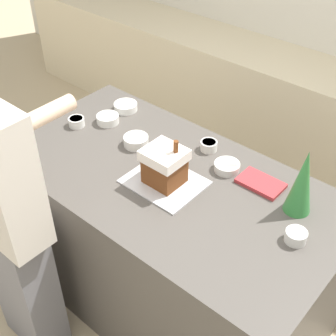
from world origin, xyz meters
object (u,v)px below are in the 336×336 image
object	(u,v)px
candy_bowl_beside_tree	(76,121)
candy_bowl_front_corner	(209,145)
gingerbread_house	(165,165)
candy_bowl_far_left	(296,236)
baking_tray	(165,182)
candy_bowl_near_tray_right	(227,166)
person	(7,221)
decorative_tree	(302,182)
candy_bowl_near_tray_left	(126,106)
candy_bowl_behind_tray	(108,119)
candy_bowl_far_right	(136,140)
cookbook	(261,183)

from	to	relation	value
candy_bowl_beside_tree	candy_bowl_front_corner	size ratio (longest dim) A/B	1.01
gingerbread_house	candy_bowl_far_left	size ratio (longest dim) A/B	2.63
baking_tray	candy_bowl_near_tray_right	distance (m)	0.33
baking_tray	person	world-z (taller)	person
decorative_tree	candy_bowl_far_left	distance (m)	0.24
candy_bowl_beside_tree	person	distance (m)	0.75
decorative_tree	candy_bowl_beside_tree	size ratio (longest dim) A/B	3.58
baking_tray	candy_bowl_beside_tree	xyz separation A→B (m)	(-0.71, 0.05, 0.02)
candy_bowl_near_tray_left	candy_bowl_behind_tray	world-z (taller)	candy_bowl_behind_tray
candy_bowl_far_right	cookbook	distance (m)	0.70
candy_bowl_near_tray_left	person	bearing A→B (deg)	-77.99
candy_bowl_far_left	candy_bowl_near_tray_left	bearing A→B (deg)	167.62
candy_bowl_near_tray_left	candy_bowl_behind_tray	distance (m)	0.17
candy_bowl_behind_tray	cookbook	xyz separation A→B (m)	(0.97, 0.10, -0.02)
gingerbread_house	decorative_tree	world-z (taller)	decorative_tree
candy_bowl_behind_tray	candy_bowl_front_corner	size ratio (longest dim) A/B	1.42
decorative_tree	person	world-z (taller)	person
candy_bowl_near_tray_left	decorative_tree	bearing A→B (deg)	-5.11
gingerbread_house	person	distance (m)	0.77
candy_bowl_near_tray_left	gingerbread_house	bearing A→B (deg)	-29.83
candy_bowl_far_right	candy_bowl_beside_tree	bearing A→B (deg)	-167.84
baking_tray	candy_bowl_behind_tray	bearing A→B (deg)	162.42
baking_tray	candy_bowl_behind_tray	size ratio (longest dim) A/B	2.84
baking_tray	candy_bowl_far_left	world-z (taller)	candy_bowl_far_left
candy_bowl_front_corner	candy_bowl_near_tray_right	world-z (taller)	candy_bowl_front_corner
candy_bowl_behind_tray	candy_bowl_far_right	distance (m)	0.28
candy_bowl_far_right	gingerbread_house	bearing A→B (deg)	-22.79
candy_bowl_far_left	candy_bowl_near_tray_right	size ratio (longest dim) A/B	0.72
decorative_tree	candy_bowl_near_tray_left	world-z (taller)	decorative_tree
candy_bowl_near_tray_left	candy_bowl_front_corner	size ratio (longest dim) A/B	1.55
gingerbread_house	candy_bowl_beside_tree	xyz separation A→B (m)	(-0.71, 0.05, -0.08)
candy_bowl_far_right	candy_bowl_near_tray_right	world-z (taller)	candy_bowl_far_right
candy_bowl_far_right	candy_bowl_behind_tray	bearing A→B (deg)	168.89
cookbook	gingerbread_house	bearing A→B (deg)	-141.31
baking_tray	cookbook	xyz separation A→B (m)	(0.36, 0.29, 0.01)
gingerbread_house	candy_bowl_beside_tree	distance (m)	0.72
candy_bowl_far_left	candy_bowl_far_right	size ratio (longest dim) A/B	0.69
baking_tray	decorative_tree	size ratio (longest dim) A/B	1.11
candy_bowl_near_tray_right	candy_bowl_behind_tray	bearing A→B (deg)	-173.61
decorative_tree	candy_bowl_far_left	xyz separation A→B (m)	(0.09, -0.18, -0.13)
candy_bowl_front_corner	candy_bowl_beside_tree	bearing A→B (deg)	-156.74
decorative_tree	baking_tray	bearing A→B (deg)	-156.77
candy_bowl_front_corner	candy_bowl_far_right	size ratio (longest dim) A/B	0.67
cookbook	person	bearing A→B (deg)	-129.93
gingerbread_house	candy_bowl_near_tray_left	bearing A→B (deg)	150.17
person	candy_bowl_far_right	bearing A→B (deg)	83.45
candy_bowl_near_tray_right	baking_tray	bearing A→B (deg)	-122.10
candy_bowl_behind_tray	candy_bowl_far_left	size ratio (longest dim) A/B	1.38
gingerbread_house	baking_tray	bearing A→B (deg)	-149.44
candy_bowl_beside_tree	candy_bowl_far_right	bearing A→B (deg)	12.16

